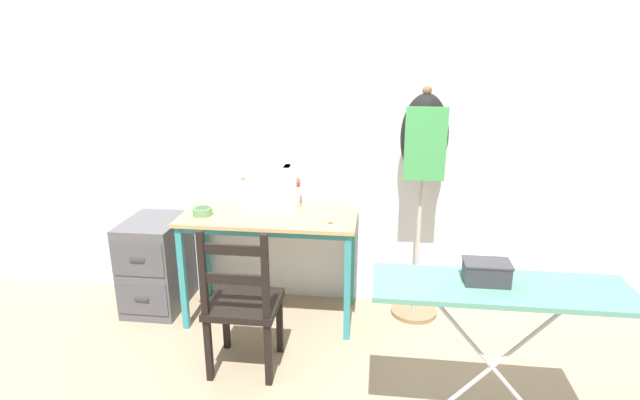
% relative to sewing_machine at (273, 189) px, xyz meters
% --- Properties ---
extents(ground_plane, '(14.00, 14.00, 0.00)m').
position_rel_sewing_machine_xyz_m(ground_plane, '(-0.01, -0.38, -0.90)').
color(ground_plane, gray).
extents(wall_back, '(10.00, 0.05, 2.55)m').
position_rel_sewing_machine_xyz_m(wall_back, '(-0.01, 0.23, 0.38)').
color(wall_back, silver).
rests_on(wall_back, ground_plane).
extents(sewing_table, '(1.16, 0.54, 0.75)m').
position_rel_sewing_machine_xyz_m(sewing_table, '(-0.01, -0.12, -0.24)').
color(sewing_table, tan).
rests_on(sewing_table, ground_plane).
extents(sewing_machine, '(0.39, 0.16, 0.33)m').
position_rel_sewing_machine_xyz_m(sewing_machine, '(0.00, 0.00, 0.00)').
color(sewing_machine, white).
rests_on(sewing_machine, sewing_table).
extents(fabric_bowl, '(0.13, 0.13, 0.05)m').
position_rel_sewing_machine_xyz_m(fabric_bowl, '(-0.44, -0.18, -0.12)').
color(fabric_bowl, '#56895B').
rests_on(fabric_bowl, sewing_table).
extents(scissors, '(0.11, 0.13, 0.01)m').
position_rel_sewing_machine_xyz_m(scissors, '(0.43, -0.26, -0.14)').
color(scissors, silver).
rests_on(scissors, sewing_table).
extents(thread_spool_near_machine, '(0.04, 0.04, 0.04)m').
position_rel_sewing_machine_xyz_m(thread_spool_near_machine, '(0.21, -0.03, -0.12)').
color(thread_spool_near_machine, silver).
rests_on(thread_spool_near_machine, sewing_table).
extents(wooden_chair, '(0.40, 0.38, 0.90)m').
position_rel_sewing_machine_xyz_m(wooden_chair, '(-0.04, -0.72, -0.48)').
color(wooden_chair, black).
rests_on(wooden_chair, ground_plane).
extents(filing_cabinet, '(0.38, 0.51, 0.66)m').
position_rel_sewing_machine_xyz_m(filing_cabinet, '(-0.86, -0.07, -0.57)').
color(filing_cabinet, '#4C4C51').
rests_on(filing_cabinet, ground_plane).
extents(dress_form, '(0.32, 0.32, 1.59)m').
position_rel_sewing_machine_xyz_m(dress_form, '(0.98, 0.04, 0.26)').
color(dress_form, '#846647').
rests_on(dress_form, ground_plane).
extents(ironing_board, '(1.13, 0.36, 0.82)m').
position_rel_sewing_machine_xyz_m(ironing_board, '(1.26, -1.10, -0.13)').
color(ironing_board, '#518E7A').
rests_on(ironing_board, ground_plane).
extents(storage_box, '(0.20, 0.13, 0.10)m').
position_rel_sewing_machine_xyz_m(storage_box, '(1.19, -1.08, -0.04)').
color(storage_box, '#333338').
rests_on(storage_box, ironing_board).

